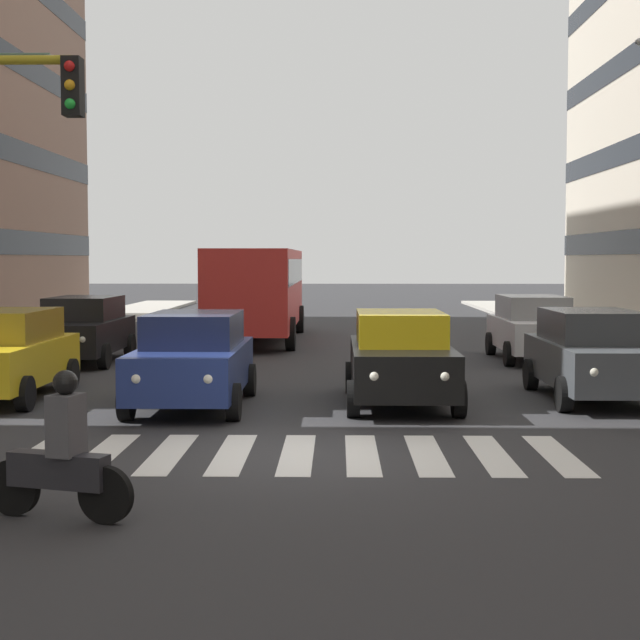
# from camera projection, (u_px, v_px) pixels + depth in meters

# --- Properties ---
(ground_plane) EXTENTS (180.00, 180.00, 0.00)m
(ground_plane) POSITION_uv_depth(u_px,v_px,m) (297.00, 454.00, 13.24)
(ground_plane) COLOR #2D2D30
(crosswalk_markings) EXTENTS (7.65, 2.80, 0.01)m
(crosswalk_markings) POSITION_uv_depth(u_px,v_px,m) (297.00, 454.00, 13.24)
(crosswalk_markings) COLOR silver
(crosswalk_markings) RESTS_ON ground_plane
(car_0) EXTENTS (2.02, 4.44, 1.72)m
(car_0) POSITION_uv_depth(u_px,v_px,m) (593.00, 354.00, 18.28)
(car_0) COLOR #474C51
(car_0) RESTS_ON ground_plane
(car_1) EXTENTS (2.02, 4.44, 1.72)m
(car_1) POSITION_uv_depth(u_px,v_px,m) (400.00, 357.00, 17.73)
(car_1) COLOR black
(car_1) RESTS_ON ground_plane
(car_2) EXTENTS (2.02, 4.44, 1.72)m
(car_2) POSITION_uv_depth(u_px,v_px,m) (193.00, 359.00, 17.39)
(car_2) COLOR navy
(car_2) RESTS_ON ground_plane
(car_3) EXTENTS (2.02, 4.44, 1.72)m
(car_3) POSITION_uv_depth(u_px,v_px,m) (3.00, 353.00, 18.39)
(car_3) COLOR gold
(car_3) RESTS_ON ground_plane
(car_row2_0) EXTENTS (2.02, 4.44, 1.72)m
(car_row2_0) POSITION_uv_depth(u_px,v_px,m) (533.00, 327.00, 25.42)
(car_row2_0) COLOR silver
(car_row2_0) RESTS_ON ground_plane
(car_row2_1) EXTENTS (2.02, 4.44, 1.72)m
(car_row2_1) POSITION_uv_depth(u_px,v_px,m) (84.00, 329.00, 24.81)
(car_row2_1) COLOR black
(car_row2_1) RESTS_ON ground_plane
(bus_behind_traffic) EXTENTS (2.78, 10.50, 3.00)m
(bus_behind_traffic) POSITION_uv_depth(u_px,v_px,m) (258.00, 284.00, 31.69)
(bus_behind_traffic) COLOR red
(bus_behind_traffic) RESTS_ON ground_plane
(motorcycle_with_rider) EXTENTS (1.66, 0.57, 1.57)m
(motorcycle_with_rider) POSITION_uv_depth(u_px,v_px,m) (61.00, 458.00, 9.87)
(motorcycle_with_rider) COLOR black
(motorcycle_with_rider) RESTS_ON ground_plane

